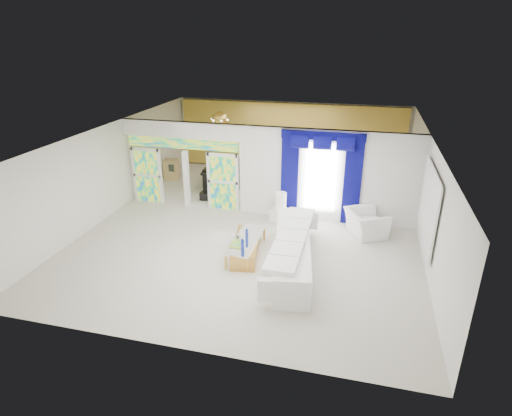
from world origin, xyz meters
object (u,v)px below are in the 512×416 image
(white_sofa, at_px, (292,252))
(grand_piano, at_px, (225,175))
(console_table, at_px, (289,216))
(armchair, at_px, (366,223))
(coffee_table, at_px, (246,247))

(white_sofa, height_order, grand_piano, grand_piano)
(grand_piano, bearing_deg, console_table, -46.34)
(grand_piano, bearing_deg, white_sofa, -60.42)
(white_sofa, xyz_separation_m, armchair, (1.86, 2.38, -0.01))
(console_table, relative_size, armchair, 1.07)
(console_table, bearing_deg, coffee_table, -108.51)
(white_sofa, bearing_deg, grand_piano, 114.20)
(white_sofa, relative_size, armchair, 3.47)
(armchair, bearing_deg, grand_piano, 33.00)
(console_table, relative_size, grand_piano, 0.73)
(white_sofa, xyz_separation_m, coffee_table, (-1.35, 0.30, -0.17))
(white_sofa, distance_m, console_table, 2.76)
(console_table, xyz_separation_m, grand_piano, (-3.13, 2.86, 0.23))
(coffee_table, distance_m, console_table, 2.53)
(coffee_table, xyz_separation_m, console_table, (0.80, 2.40, -0.01))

